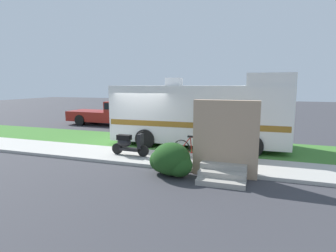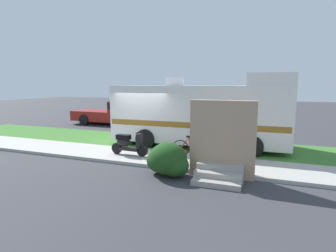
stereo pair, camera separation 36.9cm
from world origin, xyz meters
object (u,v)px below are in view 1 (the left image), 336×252
pickup_truck_near (116,112)px  bottle_green (240,165)px  bicycle (195,148)px  motorhome_rv (201,113)px  scooter (129,144)px

pickup_truck_near → bottle_green: (9.00, -7.75, -0.71)m
bottle_green → pickup_truck_near: bearing=139.3°
pickup_truck_near → bicycle: bearing=-43.8°
motorhome_rv → bottle_green: 4.04m
scooter → bicycle: bearing=9.5°
scooter → motorhome_rv: bearing=52.2°
pickup_truck_near → bottle_green: pickup_truck_near is taller
bicycle → pickup_truck_near: (-7.29, 6.98, 0.44)m
scooter → bicycle: scooter is taller
motorhome_rv → scooter: motorhome_rv is taller
motorhome_rv → pickup_truck_near: motorhome_rv is taller
pickup_truck_near → bottle_green: bearing=-40.7°
motorhome_rv → bottle_green: motorhome_rv is taller
pickup_truck_near → scooter: bearing=-57.5°
bicycle → pickup_truck_near: pickup_truck_near is taller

